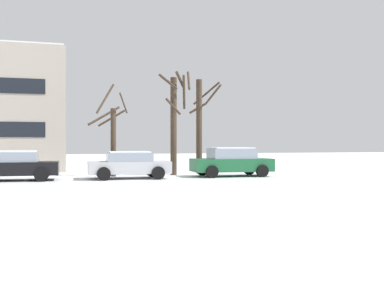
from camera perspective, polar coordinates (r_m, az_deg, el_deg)
ground_plane at (r=14.65m, az=-16.62°, el=-6.81°), size 120.00×120.00×0.00m
road_surface at (r=17.81m, az=-16.60°, el=-5.57°), size 80.00×8.37×0.00m
parked_car_black at (r=23.15m, az=-21.37°, el=-2.47°), size 4.26×2.11×1.41m
parked_car_silver at (r=23.08m, az=-7.80°, el=-2.53°), size 4.05×2.24×1.35m
parked_car_green at (r=24.50m, az=4.91°, el=-2.20°), size 4.25×2.20×1.53m
tree_far_right at (r=27.12m, az=0.93°, el=2.79°), size 2.13×2.10×6.06m
tree_far_mid at (r=24.84m, az=-9.86°, el=1.14°), size 2.13×2.14×5.00m
tree_far_left at (r=25.45m, az=-2.22°, el=2.88°), size 1.68×1.32×5.66m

